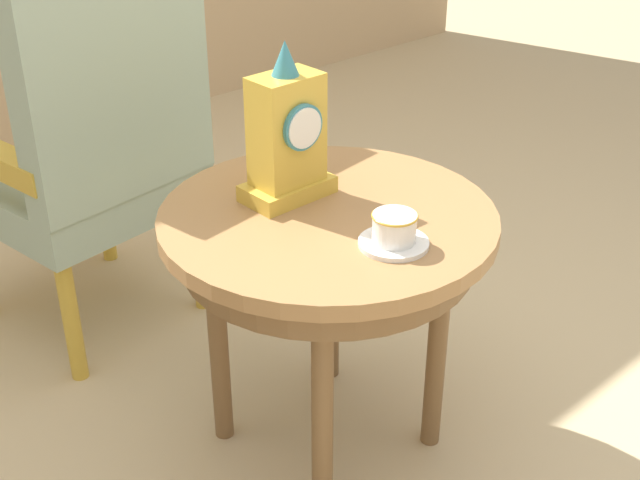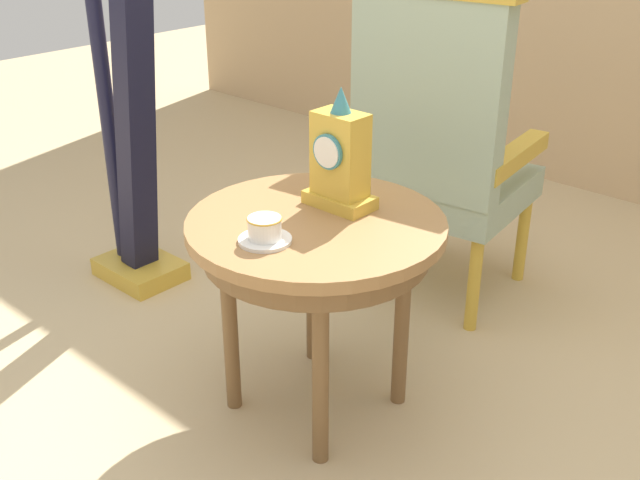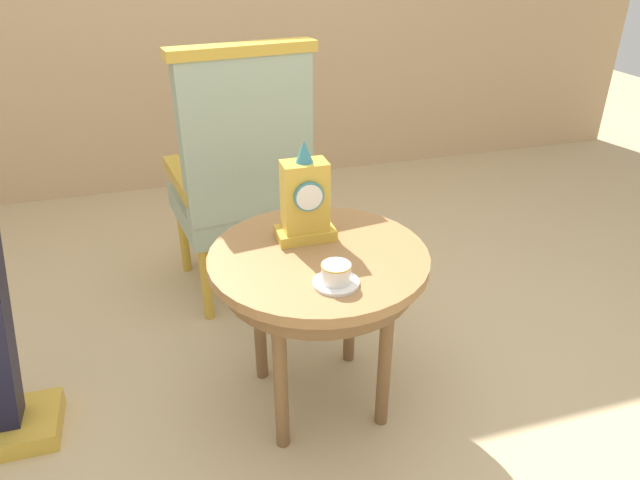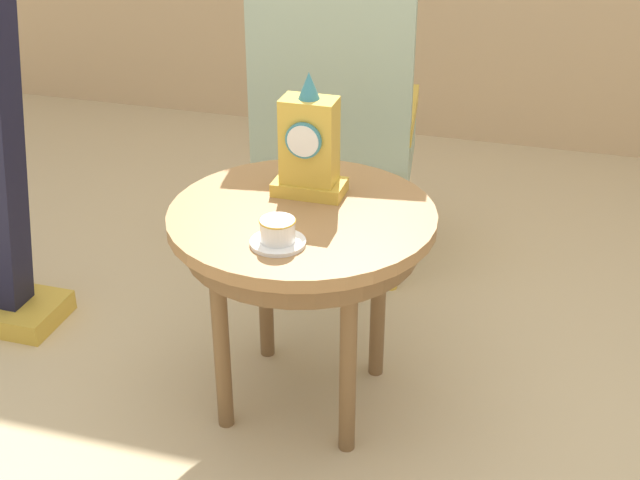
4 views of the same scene
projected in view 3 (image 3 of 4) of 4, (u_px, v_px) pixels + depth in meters
ground_plane at (315, 408)px, 2.06m from camera, size 10.00×10.00×0.00m
side_table at (319, 273)px, 1.85m from camera, size 0.70×0.70×0.60m
teacup_left at (336, 275)px, 1.65m from camera, size 0.14×0.14×0.07m
mantel_clock at (305, 201)px, 1.84m from camera, size 0.19×0.11×0.34m
armchair at (241, 174)px, 2.43m from camera, size 0.61×0.60×1.14m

